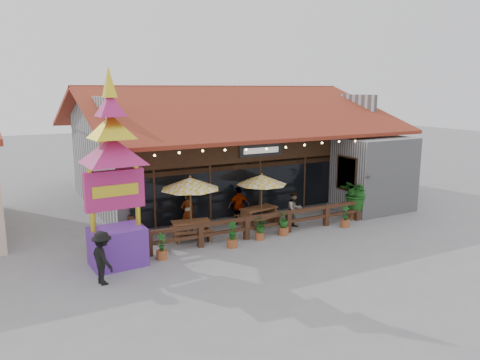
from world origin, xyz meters
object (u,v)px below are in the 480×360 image
umbrella_left (190,184)px  picnic_table_left (191,227)px  thai_sign_tower (113,156)px  pedestrian (103,258)px  umbrella_right (262,180)px  tropical_plant (356,193)px  picnic_table_right (259,213)px

umbrella_left → picnic_table_left: size_ratio=1.46×
thai_sign_tower → pedestrian: bearing=-120.3°
umbrella_right → thai_sign_tower: (-6.70, -1.69, 1.71)m
picnic_table_left → tropical_plant: size_ratio=0.85×
umbrella_left → picnic_table_left: (-0.06, -0.15, -1.73)m
umbrella_left → umbrella_right: umbrella_left is taller
umbrella_left → picnic_table_left: 1.74m
umbrella_left → picnic_table_right: 3.73m
tropical_plant → picnic_table_right: bearing=165.0°
umbrella_right → pedestrian: (-7.49, -3.04, -1.22)m
umbrella_left → pedestrian: 5.27m
umbrella_right → tropical_plant: size_ratio=1.39×
umbrella_right → picnic_table_left: umbrella_right is taller
umbrella_right → picnic_table_left: bearing=-176.1°
picnic_table_left → picnic_table_right: bearing=6.5°
thai_sign_tower → picnic_table_right: bearing=15.4°
picnic_table_right → tropical_plant: tropical_plant is taller
umbrella_right → umbrella_left: bearing=-178.5°
picnic_table_right → thai_sign_tower: thai_sign_tower is taller
umbrella_right → thai_sign_tower: size_ratio=0.40×
umbrella_right → picnic_table_right: size_ratio=1.54×
tropical_plant → pedestrian: (-11.93, -1.98, -0.34)m
umbrella_right → pedestrian: umbrella_right is taller
thai_sign_tower → pedestrian: 3.32m
picnic_table_left → pedestrian: size_ratio=1.04×
tropical_plant → thai_sign_tower: bearing=-176.7°
picnic_table_left → umbrella_left: bearing=69.1°
picnic_table_left → thai_sign_tower: size_ratio=0.24×
umbrella_left → pedestrian: umbrella_left is taller
umbrella_left → tropical_plant: umbrella_left is taller
picnic_table_right → thai_sign_tower: bearing=-164.6°
picnic_table_right → tropical_plant: (4.48, -1.20, 0.65)m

